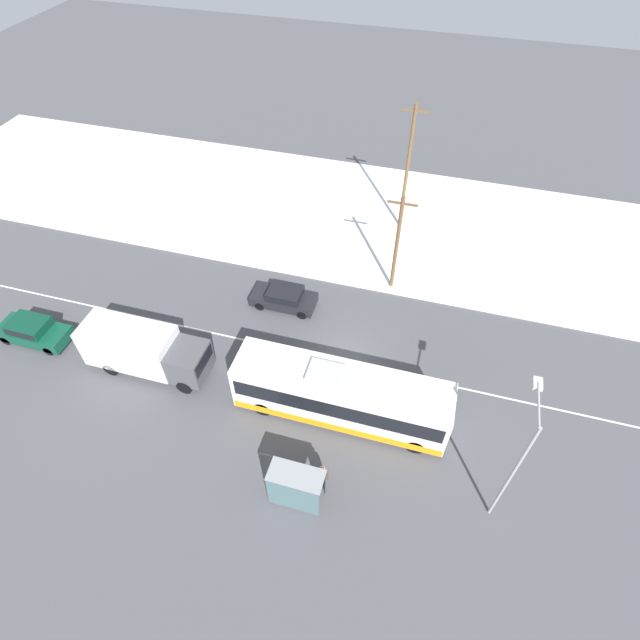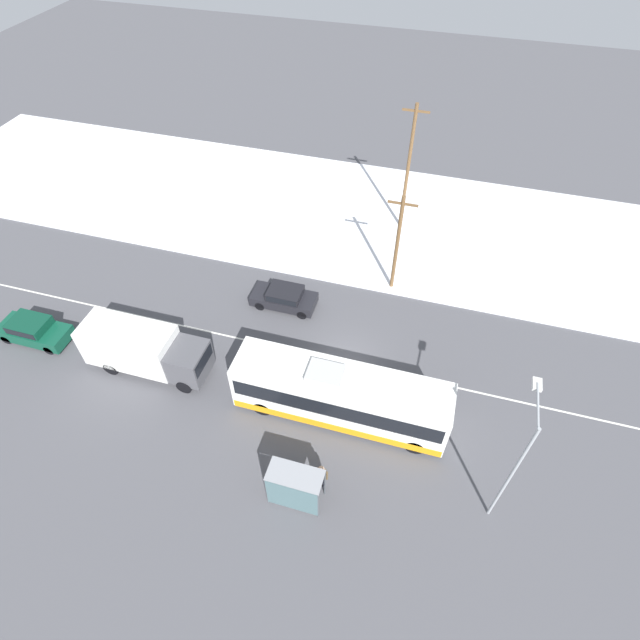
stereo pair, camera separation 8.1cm
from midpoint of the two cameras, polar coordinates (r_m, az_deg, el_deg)
name	(u,v)px [view 1 (the left image)]	position (r m, az deg, el deg)	size (l,w,h in m)	color
ground_plane	(344,362)	(29.45, 2.67, -4.82)	(120.00, 120.00, 0.00)	#4C4C51
snow_lot	(389,222)	(39.76, 7.78, 11.03)	(80.00, 15.68, 0.12)	white
lane_marking_center	(344,362)	(29.45, 2.67, -4.82)	(60.00, 0.12, 0.00)	silver
city_bus	(341,395)	(26.03, 2.31, -8.60)	(11.16, 2.57, 3.40)	white
box_truck	(144,349)	(29.63, -19.60, -3.13)	(7.12, 2.30, 2.95)	silver
sedan_car	(284,297)	(32.10, -4.18, 2.65)	(4.14, 1.80, 1.38)	black
parked_car_near_truck	(32,330)	(34.58, -30.08, -1.01)	(4.31, 1.80, 1.54)	#0F4733
pedestrian_at_stop	(322,474)	(24.44, 0.15, -17.24)	(0.65, 0.29, 1.81)	#23232D
bus_shelter	(295,488)	(23.57, -3.03, -18.60)	(2.53, 1.20, 2.40)	gray
streetlamp	(518,454)	(22.32, 21.61, -14.01)	(0.36, 2.55, 7.47)	#9EA3A8
utility_pole_roadside	(397,243)	(31.74, 8.72, 8.71)	(1.80, 0.24, 7.10)	brown
utility_pole_snowlot	(407,168)	(36.91, 9.89, 16.74)	(1.80, 0.24, 9.48)	brown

